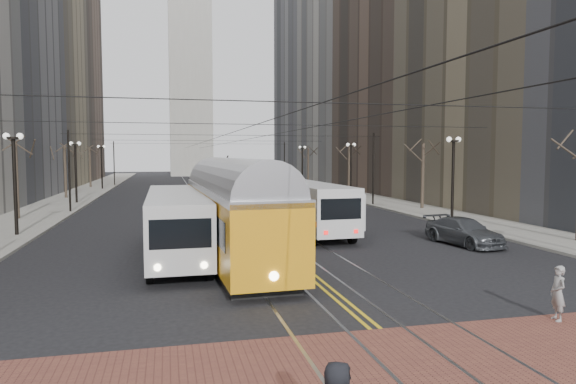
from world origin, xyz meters
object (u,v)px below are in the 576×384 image
sedan_parked (464,232)px  pedestrian_b (558,293)px  clock_tower (189,10)px  streetcar (234,220)px  rear_bus (306,207)px  sedan_grey (337,197)px  transit_bus (176,225)px  cargo_van (328,212)px

sedan_parked → pedestrian_b: size_ratio=3.05×
clock_tower → streetcar: size_ratio=4.49×
streetcar → rear_bus: bearing=50.1°
sedan_grey → pedestrian_b: 32.32m
streetcar → sedan_parked: bearing=1.2°
streetcar → sedan_grey: streetcar is taller
transit_bus → pedestrian_b: 15.55m
clock_tower → sedan_parked: clock_tower is taller
rear_bus → pedestrian_b: rear_bus is taller
streetcar → cargo_van: (6.50, 6.49, -0.49)m
rear_bus → cargo_van: rear_bus is taller
rear_bus → sedan_grey: rear_bus is taller
rear_bus → sedan_parked: rear_bus is taller
rear_bus → sedan_parked: (6.83, -6.08, -0.80)m
streetcar → clock_tower: bearing=86.0°
transit_bus → cargo_van: size_ratio=2.10×
streetcar → sedan_parked: streetcar is taller
streetcar → cargo_van: streetcar is taller
streetcar → rear_bus: (5.24, 6.83, -0.24)m
cargo_van → pedestrian_b: 17.28m
rear_bus → pedestrian_b: 17.77m
clock_tower → sedan_grey: 80.23m
sedan_grey → pedestrian_b: (-4.38, -32.02, -0.02)m
transit_bus → streetcar: 2.67m
clock_tower → pedestrian_b: bearing=-87.1°
rear_bus → sedan_parked: bearing=-44.0°
sedan_grey → sedan_parked: (-0.08, -20.52, -0.12)m
sedan_parked → pedestrian_b: bearing=-119.3°
clock_tower → streetcar: 98.90m
transit_bus → rear_bus: 9.74m
pedestrian_b → rear_bus: bearing=-159.9°
streetcar → pedestrian_b: 13.29m
transit_bus → pedestrian_b: size_ratio=7.56×
clock_tower → rear_bus: size_ratio=5.77×
cargo_van → sedan_grey: size_ratio=1.17×
sedan_grey → transit_bus: bearing=-122.0°
transit_bus → sedan_parked: transit_bus is taller
clock_tower → transit_bus: bearing=-93.1°
clock_tower → cargo_van: clock_tower is taller
transit_bus → sedan_grey: size_ratio=2.47×
rear_bus → sedan_grey: bearing=62.1°
rear_bus → sedan_grey: size_ratio=2.39×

